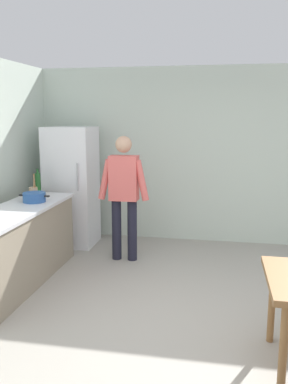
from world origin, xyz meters
TOP-DOWN VIEW (x-y plane):
  - ground_plane at (0.00, 0.00)m, footprint 14.00×14.00m
  - wall_back at (0.00, 3.00)m, footprint 6.40×0.12m
  - kitchen_counter at (-2.00, 0.80)m, footprint 0.64×2.20m
  - refrigerator at (-1.90, 2.40)m, footprint 0.70×0.67m
  - person at (-0.95, 1.85)m, footprint 0.70×0.22m
  - cooking_pot at (-1.96, 1.24)m, footprint 0.40×0.28m
  - utensil_jar at (-2.08, 1.48)m, footprint 0.11×0.11m
  - bottle_wine_green at (-2.17, 1.81)m, footprint 0.08×0.08m

SIDE VIEW (x-z plane):
  - ground_plane at x=0.00m, z-range 0.00..0.00m
  - kitchen_counter at x=-2.00m, z-range 0.00..0.90m
  - refrigerator at x=-1.90m, z-range 0.00..1.80m
  - cooking_pot at x=-1.96m, z-range 0.90..1.02m
  - person at x=-0.95m, z-range 0.13..1.83m
  - utensil_jar at x=-2.08m, z-range 0.82..1.14m
  - bottle_wine_green at x=-2.17m, z-range 0.88..1.22m
  - wall_back at x=0.00m, z-range 0.00..2.70m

